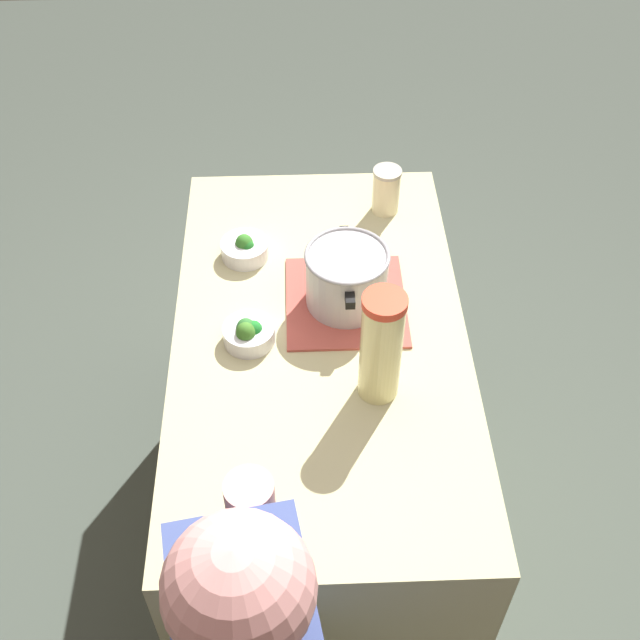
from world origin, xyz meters
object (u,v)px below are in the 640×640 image
Objects in this scene: lemonade_pitcher at (381,347)px; mason_jar at (386,190)px; broccoli_bowl_center at (245,248)px; cooking_pot at (347,277)px; broccoli_bowl_front at (249,333)px.

mason_jar is at bearing 173.29° from lemonade_pitcher.
broccoli_bowl_center is at bearing -145.99° from lemonade_pitcher.
mason_jar is at bearing 160.09° from cooking_pot.
mason_jar reaches higher than broccoli_bowl_front.
cooking_pot is 0.31m from lemonade_pitcher.
cooking_pot is 0.34m from broccoli_bowl_center.
broccoli_bowl_front is (0.13, -0.25, -0.06)m from cooking_pot.
lemonade_pitcher is 2.32× the size of broccoli_bowl_center.
lemonade_pitcher is 0.61m from broccoli_bowl_center.
mason_jar is at bearing 142.64° from broccoli_bowl_front.
mason_jar is (-0.39, 0.14, -0.02)m from cooking_pot.
broccoli_bowl_center is (-0.32, -0.02, -0.00)m from broccoli_bowl_front.
lemonade_pitcher is 2.36× the size of broccoli_bowl_front.
cooking_pot is 2.14× the size of broccoli_bowl_center.
lemonade_pitcher is 2.17× the size of mason_jar.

